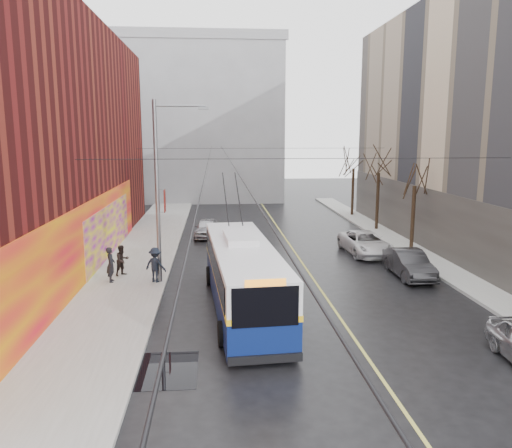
{
  "coord_description": "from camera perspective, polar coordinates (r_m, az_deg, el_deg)",
  "views": [
    {
      "loc": [
        -3.51,
        -14.3,
        7.36
      ],
      "look_at": [
        -1.49,
        10.2,
        2.95
      ],
      "focal_mm": 35.0,
      "sensor_mm": 36.0,
      "label": 1
    }
  ],
  "objects": [
    {
      "name": "ground",
      "position": [
        16.46,
        8.46,
        -16.51
      ],
      "size": [
        140.0,
        140.0,
        0.0
      ],
      "primitive_type": "plane",
      "color": "black",
      "rests_on": "ground"
    },
    {
      "name": "sidewalk_left",
      "position": [
        27.65,
        -13.96,
        -5.42
      ],
      "size": [
        4.0,
        60.0,
        0.15
      ],
      "primitive_type": "cube",
      "color": "gray",
      "rests_on": "ground"
    },
    {
      "name": "sidewalk_right",
      "position": [
        30.02,
        20.13,
        -4.52
      ],
      "size": [
        2.0,
        60.0,
        0.15
      ],
      "primitive_type": "cube",
      "color": "gray",
      "rests_on": "ground"
    },
    {
      "name": "lane_line",
      "position": [
        29.66,
        5.16,
        -4.24
      ],
      "size": [
        0.12,
        50.0,
        0.01
      ],
      "primitive_type": "cube",
      "color": "#BFB74C",
      "rests_on": "ground"
    },
    {
      "name": "building_far",
      "position": [
        59.36,
        -7.29,
        11.68
      ],
      "size": [
        20.5,
        12.1,
        18.0
      ],
      "color": "gray",
      "rests_on": "ground"
    },
    {
      "name": "streetlight_pole",
      "position": [
        24.57,
        -10.87,
        4.11
      ],
      "size": [
        2.65,
        0.6,
        9.0
      ],
      "color": "slate",
      "rests_on": "ground"
    },
    {
      "name": "catenary_wires",
      "position": [
        29.1,
        -2.84,
        7.96
      ],
      "size": [
        18.0,
        60.0,
        0.22
      ],
      "color": "black"
    },
    {
      "name": "tree_near",
      "position": [
        32.86,
        17.75,
        5.52
      ],
      "size": [
        3.2,
        3.2,
        6.4
      ],
      "color": "black",
      "rests_on": "ground"
    },
    {
      "name": "tree_mid",
      "position": [
        39.4,
        13.89,
        6.8
      ],
      "size": [
        3.2,
        3.2,
        6.68
      ],
      "color": "black",
      "rests_on": "ground"
    },
    {
      "name": "tree_far",
      "position": [
        46.08,
        11.12,
        7.21
      ],
      "size": [
        3.2,
        3.2,
        6.57
      ],
      "color": "black",
      "rests_on": "ground"
    },
    {
      "name": "puddle",
      "position": [
        16.73,
        -10.21,
        -16.09
      ],
      "size": [
        1.97,
        2.64,
        0.01
      ],
      "primitive_type": "cube",
      "color": "black",
      "rests_on": "ground"
    },
    {
      "name": "pigeons_flying",
      "position": [
        24.42,
        -0.1,
        10.98
      ],
      "size": [
        4.64,
        0.59,
        1.58
      ],
      "color": "slate"
    },
    {
      "name": "trolleybus",
      "position": [
        21.25,
        -1.5,
        -5.82
      ],
      "size": [
        3.27,
        11.58,
        5.43
      ],
      "rotation": [
        0.0,
        0.0,
        0.07
      ],
      "color": "#0B1953",
      "rests_on": "ground"
    },
    {
      "name": "parked_car_b",
      "position": [
        27.37,
        17.07,
        -4.36
      ],
      "size": [
        1.53,
        4.31,
        1.42
      ],
      "primitive_type": "imported",
      "rotation": [
        0.0,
        0.0,
        -0.01
      ],
      "color": "#2C2B2E",
      "rests_on": "ground"
    },
    {
      "name": "parked_car_c",
      "position": [
        31.86,
        12.38,
        -2.14
      ],
      "size": [
        2.6,
        5.15,
        1.4
      ],
      "primitive_type": "imported",
      "rotation": [
        0.0,
        0.0,
        0.06
      ],
      "color": "silver",
      "rests_on": "ground"
    },
    {
      "name": "following_car",
      "position": [
        36.56,
        -5.66,
        -0.44
      ],
      "size": [
        1.94,
        4.05,
        1.33
      ],
      "primitive_type": "imported",
      "rotation": [
        0.0,
        0.0,
        -0.09
      ],
      "color": "#AEAEB3",
      "rests_on": "ground"
    },
    {
      "name": "pedestrian_a",
      "position": [
        25.77,
        -16.27,
        -4.47
      ],
      "size": [
        0.5,
        0.69,
        1.76
      ],
      "primitive_type": "imported",
      "rotation": [
        0.0,
        0.0,
        1.69
      ],
      "color": "black",
      "rests_on": "sidewalk_left"
    },
    {
      "name": "pedestrian_b",
      "position": [
        26.82,
        -15.04,
        -4.02
      ],
      "size": [
        0.97,
        0.98,
        1.6
      ],
      "primitive_type": "imported",
      "rotation": [
        0.0,
        0.0,
        0.82
      ],
      "color": "black",
      "rests_on": "sidewalk_left"
    },
    {
      "name": "pedestrian_c",
      "position": [
        25.23,
        -11.41,
        -4.59
      ],
      "size": [
        1.3,
        1.09,
        1.74
      ],
      "primitive_type": "imported",
      "rotation": [
        0.0,
        0.0,
        2.67
      ],
      "color": "black",
      "rests_on": "sidewalk_left"
    }
  ]
}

